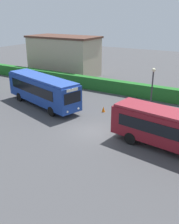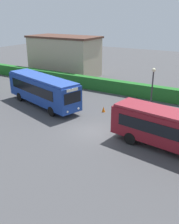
{
  "view_description": "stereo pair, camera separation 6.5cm",
  "coord_description": "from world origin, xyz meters",
  "px_view_note": "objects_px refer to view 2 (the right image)",
  "views": [
    {
      "loc": [
        10.38,
        -17.59,
        9.68
      ],
      "look_at": [
        -0.88,
        0.95,
        1.3
      ],
      "focal_mm": 40.99,
      "sensor_mm": 36.0,
      "label": 1
    },
    {
      "loc": [
        10.43,
        -17.55,
        9.68
      ],
      "look_at": [
        -0.88,
        0.95,
        1.3
      ],
      "focal_mm": 40.99,
      "sensor_mm": 36.0,
      "label": 2
    }
  ],
  "objects_px": {
    "bus_blue": "(43,89)",
    "bus_maroon": "(175,129)",
    "traffic_cone": "(104,109)",
    "lamppost": "(152,87)"
  },
  "relations": [
    {
      "from": "traffic_cone",
      "to": "lamppost",
      "type": "xyz_separation_m",
      "value": [
        4.62,
        1.13,
        2.83
      ]
    },
    {
      "from": "bus_blue",
      "to": "bus_maroon",
      "type": "distance_m",
      "value": 15.26
    },
    {
      "from": "bus_blue",
      "to": "traffic_cone",
      "type": "bearing_deg",
      "value": 30.55
    },
    {
      "from": "bus_blue",
      "to": "lamppost",
      "type": "bearing_deg",
      "value": 30.09
    },
    {
      "from": "traffic_cone",
      "to": "bus_maroon",
      "type": "bearing_deg",
      "value": -28.09
    },
    {
      "from": "bus_blue",
      "to": "bus_maroon",
      "type": "xyz_separation_m",
      "value": [
        15.02,
        -2.66,
        -0.16
      ]
    },
    {
      "from": "bus_maroon",
      "to": "bus_blue",
      "type": "bearing_deg",
      "value": 177.71
    },
    {
      "from": "bus_blue",
      "to": "bus_maroon",
      "type": "height_order",
      "value": "bus_blue"
    },
    {
      "from": "bus_blue",
      "to": "lamppost",
      "type": "height_order",
      "value": "lamppost"
    },
    {
      "from": "traffic_cone",
      "to": "lamppost",
      "type": "distance_m",
      "value": 5.53
    }
  ]
}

